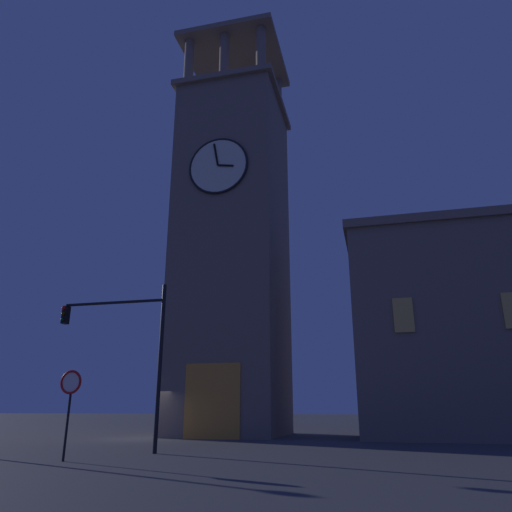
{
  "coord_description": "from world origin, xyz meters",
  "views": [
    {
      "loc": [
        -12.57,
        24.68,
        1.63
      ],
      "look_at": [
        -5.3,
        -4.69,
        11.31
      ],
      "focal_mm": 33.25,
      "sensor_mm": 36.0,
      "label": 1
    }
  ],
  "objects": [
    {
      "name": "ground_plane",
      "position": [
        0.0,
        0.0,
        0.0
      ],
      "size": [
        200.0,
        200.0,
        0.0
      ],
      "primitive_type": "plane",
      "color": "#424247"
    },
    {
      "name": "traffic_signal_near",
      "position": [
        -2.96,
        7.28,
        4.24
      ],
      "size": [
        4.67,
        0.41,
        6.42
      ],
      "color": "black",
      "rests_on": "ground_plane"
    },
    {
      "name": "no_horn_sign",
      "position": [
        -2.75,
        10.45,
        2.2
      ],
      "size": [
        0.78,
        0.14,
        2.81
      ],
      "color": "black",
      "rests_on": "ground_plane"
    },
    {
      "name": "clocktower",
      "position": [
        -3.7,
        -4.67,
        12.22
      ],
      "size": [
        7.16,
        7.67,
        30.68
      ],
      "color": "#75665B",
      "rests_on": "ground_plane"
    }
  ]
}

